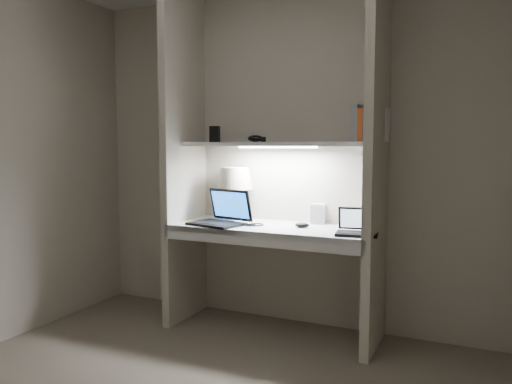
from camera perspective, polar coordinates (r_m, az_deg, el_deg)
The scene contains 17 objects.
back_wall at distance 3.77m, azimuth 3.46°, elevation 3.95°, with size 3.20×0.01×2.50m, color #BCB2A0.
alcove_panel_left at distance 3.86m, azimuth -8.24°, elevation 3.93°, with size 0.06×0.55×2.50m, color #BCB2A0.
alcove_panel_right at distance 3.30m, azimuth 13.63°, elevation 3.63°, with size 0.06×0.55×2.50m, color #BCB2A0.
desk at distance 3.56m, azimuth 1.82°, elevation -4.20°, with size 1.40×0.55×0.04m, color white.
desk_apron at distance 3.33m, azimuth 0.07°, elevation -5.38°, with size 1.46×0.03×0.10m, color silver.
shelf at distance 3.60m, azimuth 2.43°, elevation 5.49°, with size 1.40×0.36×0.03m, color silver.
strip_light at distance 3.60m, azimuth 2.43°, elevation 5.14°, with size 0.60×0.04×0.01m, color white.
table_lamp at distance 3.82m, azimuth -2.41°, elevation 0.86°, with size 0.28×0.28×0.40m.
laptop_main at distance 3.64m, azimuth -3.95°, elevation -2.80°, with size 0.44×0.40×0.25m.
laptop_netbook at distance 3.28m, azimuth 11.51°, elevation -4.08°, with size 0.29×0.26×0.17m.
speaker at distance 3.67m, azimuth 7.09°, elevation -2.49°, with size 0.11×0.07×0.15m, color silver.
mouse at distance 3.49m, azimuth 5.29°, elevation -3.78°, with size 0.10×0.06×0.04m, color black.
cable_coil at distance 3.57m, azimuth 0.01°, elevation -3.74°, with size 0.11×0.11×0.01m, color black.
sticky_note at distance 3.79m, azimuth -7.60°, elevation -3.36°, with size 0.06×0.06×0.00m, color #FFFB35.
book_row at distance 3.49m, azimuth 12.93°, elevation 7.57°, with size 0.24×0.17×0.25m.
shelf_box at distance 3.85m, azimuth -4.73°, elevation 6.60°, with size 0.07×0.05×0.12m, color black.
shelf_gadget at distance 3.68m, azimuth -0.08°, elevation 6.13°, with size 0.12×0.08×0.05m, color black.
Camera 1 is at (1.36, -2.02, 1.33)m, focal length 35.00 mm.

